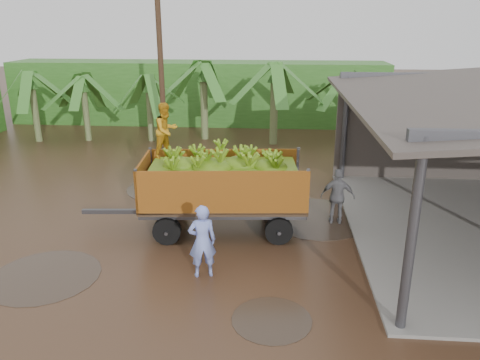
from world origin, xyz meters
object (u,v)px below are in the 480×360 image
(man_blue, at_px, (202,241))
(banana_trailer, at_px, (222,184))
(man_grey, at_px, (338,196))
(utility_pole, at_px, (161,72))

(man_blue, bearing_deg, banana_trailer, -109.59)
(man_grey, xyz_separation_m, utility_pole, (-6.93, 6.98, 2.89))
(banana_trailer, bearing_deg, man_grey, 6.82)
(man_blue, xyz_separation_m, man_grey, (3.58, 3.41, -0.05))
(man_blue, relative_size, man_grey, 1.06)
(utility_pole, bearing_deg, banana_trailer, -65.40)
(banana_trailer, height_order, utility_pole, utility_pole)
(man_blue, bearing_deg, utility_pole, -88.09)
(banana_trailer, xyz_separation_m, utility_pole, (-3.51, 7.68, 2.34))
(man_blue, bearing_deg, man_grey, -152.39)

